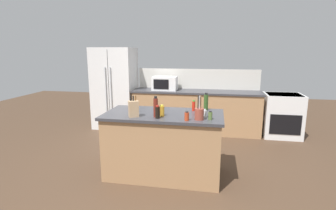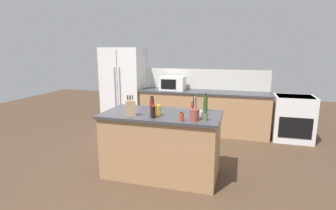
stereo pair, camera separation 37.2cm
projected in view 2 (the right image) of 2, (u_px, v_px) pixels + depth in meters
ground_plane at (162, 174)px, 3.96m from camera, size 14.00×14.00×0.00m
back_counter_run at (203, 112)px, 5.85m from camera, size 2.84×0.66×0.94m
wall_backsplash at (206, 79)px, 6.00m from camera, size 2.80×0.03×0.46m
kitchen_island at (162, 144)px, 3.86m from camera, size 1.70×0.87×0.94m
refrigerator at (124, 87)px, 6.32m from camera, size 0.95×0.75×1.89m
range_oven at (293, 118)px, 5.36m from camera, size 0.76×0.65×0.92m
microwave at (173, 83)px, 5.91m from camera, size 0.55×0.39×0.30m
knife_block at (130, 108)px, 3.59m from camera, size 0.16×0.15×0.29m
utensil_crock at (194, 114)px, 3.37m from camera, size 0.12×0.12×0.32m
honey_jar at (159, 111)px, 3.61m from camera, size 0.07×0.07×0.15m
hot_sauce_bottle at (193, 106)px, 3.87m from camera, size 0.05×0.05×0.16m
spice_jar_paprika at (181, 117)px, 3.35m from camera, size 0.06×0.06×0.12m
vinegar_bottle at (152, 107)px, 3.55m from camera, size 0.06×0.06×0.29m
soy_sauce_bottle at (153, 112)px, 3.48m from camera, size 0.06×0.06×0.18m
salt_shaker at (201, 114)px, 3.49m from camera, size 0.05×0.05×0.11m
olive_oil_bottle at (205, 103)px, 3.88m from camera, size 0.07×0.07×0.27m
spice_jar_oregano at (206, 117)px, 3.36m from camera, size 0.06×0.06×0.12m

